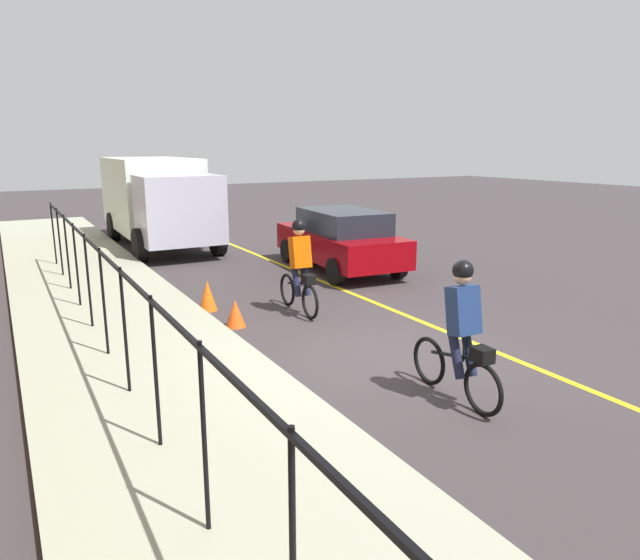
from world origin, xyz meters
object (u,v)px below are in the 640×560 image
Objects in this scene: cyclist_lead at (300,267)px; traffic_cone_far at (235,313)px; patrol_sedan at (340,239)px; cyclist_follow at (461,333)px; traffic_cone_near at (208,295)px; box_truck_background at (157,198)px.

cyclist_lead reaches higher than traffic_cone_far.
patrol_sedan is 9.03× the size of traffic_cone_far.
cyclist_lead is at bearing 1.64° from cyclist_follow.
traffic_cone_far is at bearing -175.87° from traffic_cone_near.
cyclist_lead is 9.09m from box_truck_background.
cyclist_lead is 4.07m from patrol_sedan.
box_truck_background reaches higher than traffic_cone_near.
box_truck_background is 13.45× the size of traffic_cone_far.
patrol_sedan is 6.87m from box_truck_background.
patrol_sedan reaches higher than traffic_cone_near.
box_truck_background reaches higher than traffic_cone_far.
cyclist_follow is at bearing 2.31° from box_truck_background.
patrol_sedan is 7.44× the size of traffic_cone_near.
cyclist_follow is 3.64× the size of traffic_cone_far.
cyclist_follow is 0.27× the size of box_truck_background.
traffic_cone_near is (-8.00, 1.08, -1.25)m from box_truck_background.
traffic_cone_near is (1.05, 1.50, -0.61)m from cyclist_lead.
cyclist_lead is at bearing -81.93° from traffic_cone_far.
cyclist_follow is 0.40× the size of patrol_sedan.
cyclist_lead is at bearing 142.08° from patrol_sedan.
box_truck_background is (9.05, 0.42, 0.64)m from cyclist_lead.
cyclist_follow is 3.00× the size of traffic_cone_near.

